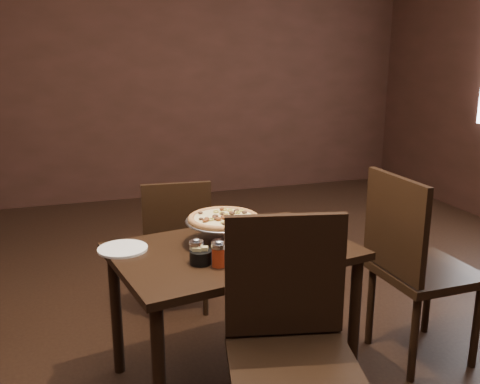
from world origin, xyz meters
name	(u,v)px	position (x,y,z in m)	size (l,w,h in m)	color
room	(262,90)	(0.06, 0.03, 1.40)	(6.04, 7.04, 2.84)	black
dining_table	(233,265)	(-0.07, 0.02, 0.59)	(1.20, 0.90, 0.68)	black
pizza_stand	(224,219)	(-0.10, 0.09, 0.80)	(0.37, 0.37, 0.15)	#B8B8BF
parmesan_shaker	(196,251)	(-0.28, -0.09, 0.73)	(0.06, 0.06, 0.11)	beige
pepper_flake_shaker	(219,254)	(-0.20, -0.17, 0.74)	(0.07, 0.07, 0.12)	maroon
packet_caddy	(201,256)	(-0.26, -0.11, 0.71)	(0.10, 0.10, 0.08)	black
napkin_stack	(313,251)	(0.26, -0.15, 0.69)	(0.15, 0.15, 0.02)	white
plate_left	(123,249)	(-0.57, 0.16, 0.69)	(0.23, 0.23, 0.01)	white
plate_near	(293,261)	(0.12, -0.23, 0.69)	(0.26, 0.26, 0.01)	white
serving_spatula	(263,228)	(0.04, -0.08, 0.80)	(0.14, 0.14, 0.02)	#B8B8BF
chair_far	(176,241)	(-0.19, 0.79, 0.46)	(0.43, 0.43, 0.85)	black
chair_near	(290,342)	(-0.05, -0.61, 0.54)	(0.55, 0.55, 0.99)	black
chair_side	(414,261)	(0.84, -0.10, 0.54)	(0.47, 0.47, 0.99)	black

